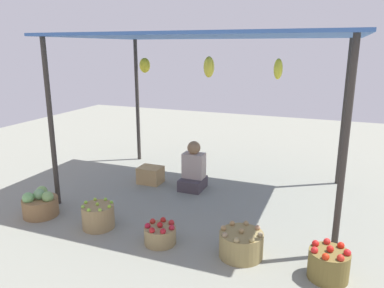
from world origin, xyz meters
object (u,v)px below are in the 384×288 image
vendor_person (193,171)px  basket_limes (98,216)px  basket_cabbages (40,204)px  basket_potatoes (241,244)px  basket_red_tomatoes (329,264)px  wooden_crate_near_vendor (151,175)px  basket_red_apples (160,234)px

vendor_person → basket_limes: bearing=-110.4°
basket_cabbages → basket_potatoes: size_ratio=0.97×
vendor_person → basket_red_tomatoes: size_ratio=1.98×
basket_limes → wooden_crate_near_vendor: size_ratio=1.06×
basket_limes → basket_red_apples: bearing=-4.2°
basket_limes → wooden_crate_near_vendor: 1.66m
basket_red_apples → basket_limes: bearing=175.8°
vendor_person → wooden_crate_near_vendor: (-0.76, -0.03, -0.16)m
basket_cabbages → basket_limes: 0.93m
vendor_person → basket_limes: 1.81m
vendor_person → basket_red_apples: bearing=-81.0°
vendor_person → basket_red_tomatoes: 2.75m
vendor_person → basket_red_apples: 1.79m
wooden_crate_near_vendor → basket_limes: bearing=-85.5°
basket_red_tomatoes → basket_cabbages: bearing=179.0°
vendor_person → basket_potatoes: bearing=-54.1°
basket_cabbages → wooden_crate_near_vendor: (0.80, 1.66, -0.02)m
vendor_person → basket_cabbages: bearing=-132.7°
vendor_person → basket_limes: (-0.63, -1.69, -0.15)m
basket_cabbages → basket_red_apples: basket_cabbages is taller
wooden_crate_near_vendor → basket_red_apples: bearing=-59.0°
vendor_person → basket_limes: size_ratio=1.93×
basket_cabbages → basket_red_tomatoes: (3.67, -0.06, -0.00)m
basket_cabbages → basket_red_tomatoes: basket_cabbages is taller
basket_potatoes → basket_red_apples: bearing=-175.2°
basket_potatoes → basket_cabbages: bearing=-179.8°
vendor_person → basket_potatoes: vendor_person is taller
basket_limes → basket_red_tomatoes: basket_red_tomatoes is taller
vendor_person → wooden_crate_near_vendor: size_ratio=2.04×
basket_cabbages → basket_limes: (0.93, -0.00, -0.01)m
vendor_person → basket_potatoes: (1.22, -1.68, -0.15)m
basket_red_tomatoes → wooden_crate_near_vendor: bearing=149.1°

